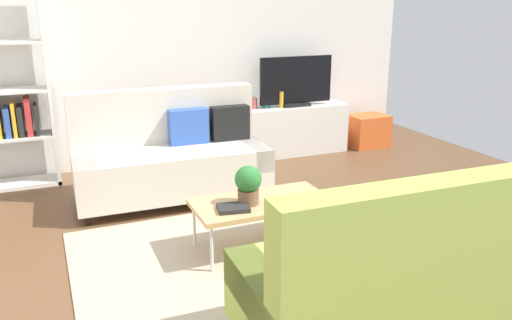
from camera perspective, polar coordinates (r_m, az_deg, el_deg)
The scene contains 14 objects.
ground_plane at distance 4.31m, azimuth 0.63°, elevation -9.91°, with size 7.68×7.68×0.00m, color brown.
wall_far at distance 6.52m, azimuth -9.36°, elevation 12.44°, with size 6.40×0.12×2.90m, color white.
area_rug at distance 4.17m, azimuth 1.04°, elevation -10.81°, with size 2.90×2.20×0.01m, color tan.
couch_beige at distance 5.34m, azimuth -9.24°, elevation 0.45°, with size 1.92×0.89×1.10m.
couch_green at distance 3.20m, azimuth 15.83°, elevation -11.89°, with size 1.92×0.89×1.10m.
coffee_table at distance 4.19m, azimuth 0.59°, elevation -4.82°, with size 1.10×0.56×0.42m.
tv_console at distance 6.92m, azimuth 4.22°, elevation 3.38°, with size 1.40×0.44×0.64m, color silver.
tv at distance 6.78m, azimuth 4.42°, elevation 8.54°, with size 1.00×0.20×0.64m.
storage_trunk at distance 7.41m, azimuth 12.18°, elevation 3.18°, with size 0.52×0.40×0.44m, color orange.
potted_plant at distance 4.06m, azimuth -0.86°, elevation -2.61°, with size 0.21×0.21×0.31m.
table_book_0 at distance 4.00m, azimuth -2.52°, elevation -5.29°, with size 0.24×0.18×0.03m, color #262626.
vase_0 at distance 6.64m, azimuth -0.40°, elevation 6.28°, with size 0.13×0.13×0.14m, color #B24C4C.
vase_1 at distance 6.71m, azimuth 1.09°, elevation 6.61°, with size 0.12×0.12×0.19m, color #33B29E.
bottle_0 at distance 6.70m, azimuth 2.79°, elevation 6.66°, with size 0.06×0.06×0.21m, color gold.
Camera 1 is at (-1.53, -3.52, 1.96)m, focal length 36.40 mm.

